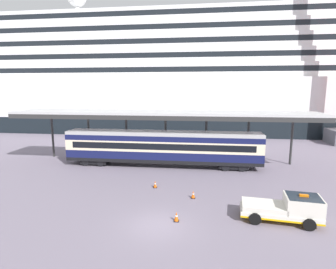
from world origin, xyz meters
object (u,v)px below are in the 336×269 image
at_px(service_truck, 288,208).
at_px(traffic_cone_near, 193,194).
at_px(traffic_cone_far, 176,217).
at_px(cruise_ship, 273,79).
at_px(traffic_cone_mid, 155,184).
at_px(train_carriage, 162,147).

distance_m(service_truck, traffic_cone_near, 7.29).
bearing_deg(traffic_cone_far, cruise_ship, 69.67).
bearing_deg(traffic_cone_mid, traffic_cone_near, -29.41).
xyz_separation_m(traffic_cone_near, traffic_cone_far, (-1.01, -4.11, 0.02)).
bearing_deg(service_truck, traffic_cone_far, -172.73).
distance_m(train_carriage, traffic_cone_mid, 7.34).
bearing_deg(traffic_cone_near, service_truck, -25.70).
relative_size(traffic_cone_near, traffic_cone_mid, 1.01).
bearing_deg(traffic_cone_far, traffic_cone_near, 76.18).
distance_m(service_truck, traffic_cone_far, 7.64).
bearing_deg(train_carriage, cruise_ship, 59.18).
bearing_deg(service_truck, cruise_ship, 77.81).
relative_size(service_truck, traffic_cone_near, 8.35).
relative_size(train_carriage, traffic_cone_near, 34.91).
bearing_deg(cruise_ship, service_truck, -102.19).
bearing_deg(traffic_cone_near, traffic_cone_far, -103.82).
bearing_deg(train_carriage, traffic_cone_far, -77.64).
relative_size(service_truck, traffic_cone_mid, 8.44).
distance_m(traffic_cone_near, traffic_cone_far, 4.23).
relative_size(cruise_ship, traffic_cone_near, 253.46).
relative_size(traffic_cone_near, traffic_cone_far, 0.94).
bearing_deg(traffic_cone_near, train_carriage, 113.27).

